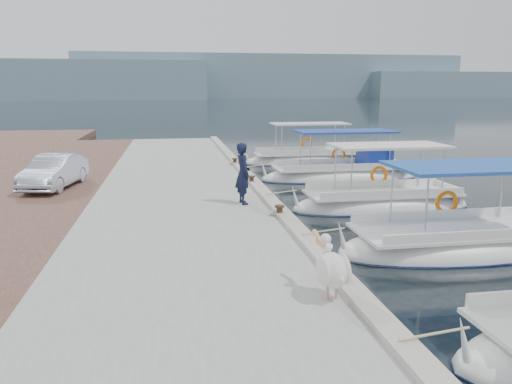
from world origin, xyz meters
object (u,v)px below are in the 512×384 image
Objects in this scene: fishing_caique_d at (342,175)px; fisherman at (243,174)px; parked_car at (54,171)px; pelican at (332,268)px; fishing_caique_b at (458,246)px; fishing_caique_c at (381,205)px; fishing_caique_e at (306,161)px.

fisherman reaches higher than fishing_caique_d.
pelican is at bearing -47.56° from parked_car.
fishing_caique_b and fishing_caique_d have the same top height.
fishing_caique_c is 0.92× the size of fishing_caique_e.
fishing_caique_c is 5.84m from fishing_caique_d.
fishing_caique_d is 2.00× the size of parked_car.
pelican is at bearing -143.02° from fishing_caique_b.
fishing_caique_b is 15.63m from fishing_caique_e.
parked_car is (-12.00, -2.62, 0.92)m from fishing_caique_d.
fishing_caique_c is 5.16m from fisherman.
fishing_caique_e is 14.08m from parked_car.
fisherman is at bearing -19.31° from parked_car.
fishing_caique_d is at bearing -50.05° from fisherman.
pelican is (-4.48, -8.09, 0.93)m from fishing_caique_c.
pelican is 0.71× the size of fisherman.
fishing_caique_d is (0.59, 5.81, 0.06)m from fishing_caique_c.
fishing_caique_e is 1.90× the size of parked_car.
fishing_caique_e is (0.29, 10.94, -0.00)m from fishing_caique_c.
fishing_caique_b is 3.35× the size of fisherman.
fishing_caique_c reaches higher than parked_car.
fishing_caique_e is 5.09× the size of pelican.
parked_car is at bearing 50.69° from fisherman.
fishing_caique_d is 5.37× the size of pelican.
fishing_caique_c is at bearing 61.01° from pelican.
fishing_caique_c is 10.94m from fishing_caique_e.
fishing_caique_e is (-0.30, 5.13, -0.06)m from fishing_caique_d.
fishing_caique_c and fishing_caique_e have the same top height.
fishing_caique_c is at bearing -91.53° from fishing_caique_e.
fishing_caique_b is 13.93m from parked_car.
fishing_caique_d is at bearing 69.96° from pelican.
fishing_caique_b is at bearing -90.96° from fishing_caique_e.
fishing_caique_c is at bearing -92.50° from fisherman.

